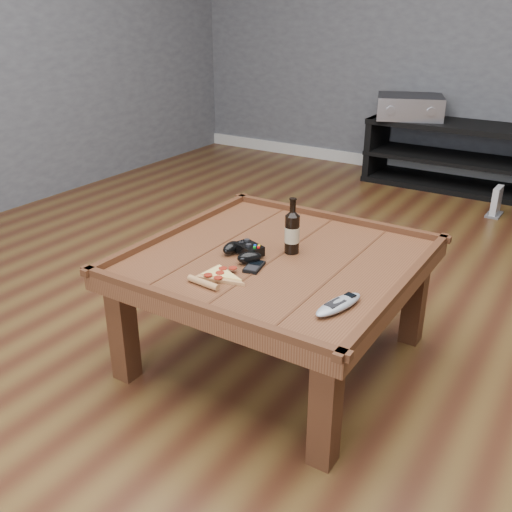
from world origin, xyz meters
The scene contains 11 objects.
ground centered at (0.00, 0.00, 0.00)m, with size 6.00×6.00×0.00m, color #402012.
baseboard centered at (0.00, 2.99, 0.05)m, with size 5.00×0.02×0.10m, color silver.
coffee_table centered at (0.00, 0.00, 0.39)m, with size 1.03×1.03×0.48m.
media_console centered at (0.00, 2.75, 0.25)m, with size 1.40×0.45×0.50m.
beer_bottle centered at (0.02, 0.06, 0.54)m, with size 0.06×0.06×0.22m.
game_controller centered at (-0.11, -0.07, 0.47)m, with size 0.18×0.16×0.05m.
pizza_slice centered at (-0.08, -0.27, 0.46)m, with size 0.16×0.24×0.02m.
smartphone centered at (-0.02, -0.13, 0.46)m, with size 0.07×0.11×0.01m.
remote_control centered at (0.36, -0.24, 0.47)m, with size 0.11×0.22×0.03m.
av_receiver centered at (-0.43, 2.74, 0.59)m, with size 0.60×0.55×0.17m.
game_console centered at (0.39, 2.25, 0.09)m, with size 0.09×0.16×0.20m.
Camera 1 is at (0.98, -1.70, 1.33)m, focal length 40.00 mm.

